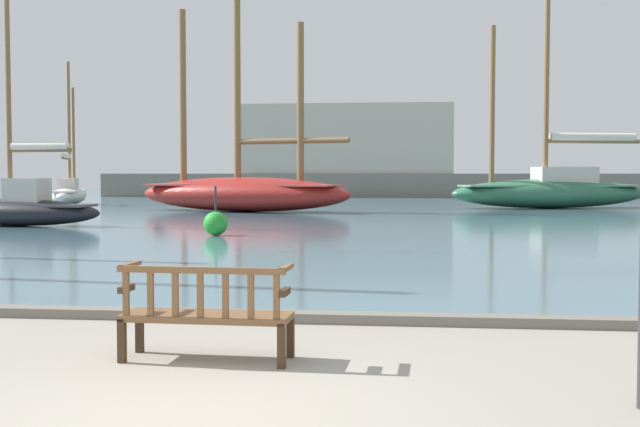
% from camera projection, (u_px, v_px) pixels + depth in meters
% --- Properties ---
extents(ground_plane, '(160.00, 160.00, 0.00)m').
position_uv_depth(ground_plane, '(191.00, 418.00, 5.84)').
color(ground_plane, gray).
extents(harbor_water, '(100.00, 80.00, 0.08)m').
position_uv_depth(harbor_water, '(384.00, 202.00, 49.51)').
color(harbor_water, slate).
rests_on(harbor_water, ground).
extents(quay_edge_kerb, '(40.00, 0.30, 0.12)m').
position_uv_depth(quay_edge_kerb, '(277.00, 316.00, 9.65)').
color(quay_edge_kerb, slate).
rests_on(quay_edge_kerb, ground).
extents(park_bench, '(1.62, 0.58, 0.92)m').
position_uv_depth(park_bench, '(206.00, 312.00, 7.60)').
color(park_bench, '#3D2A19').
rests_on(park_bench, ground).
extents(sailboat_far_port, '(10.42, 5.11, 12.02)m').
position_uv_depth(sailboat_far_port, '(551.00, 188.00, 39.62)').
color(sailboat_far_port, '#2D6647').
rests_on(sailboat_far_port, harbor_water).
extents(sailboat_outer_starboard, '(3.08, 5.99, 7.82)m').
position_uv_depth(sailboat_outer_starboard, '(70.00, 192.00, 43.95)').
color(sailboat_outer_starboard, silver).
rests_on(sailboat_outer_starboard, harbor_water).
extents(sailboat_centre_channel, '(7.06, 2.35, 7.88)m').
position_uv_depth(sailboat_centre_channel, '(16.00, 207.00, 26.15)').
color(sailboat_centre_channel, black).
rests_on(sailboat_centre_channel, harbor_water).
extents(sailboat_nearest_port, '(10.78, 5.79, 11.52)m').
position_uv_depth(sailboat_nearest_port, '(243.00, 189.00, 36.11)').
color(sailboat_nearest_port, maroon).
rests_on(sailboat_nearest_port, harbor_water).
extents(channel_buoy, '(0.67, 0.67, 1.37)m').
position_uv_depth(channel_buoy, '(216.00, 223.00, 22.04)').
color(channel_buoy, green).
rests_on(channel_buoy, harbor_water).
extents(far_breakwater, '(42.39, 2.40, 6.85)m').
position_uv_depth(far_breakwater, '(370.00, 164.00, 58.27)').
color(far_breakwater, slate).
rests_on(far_breakwater, ground).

